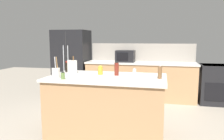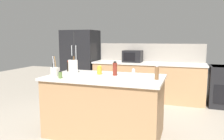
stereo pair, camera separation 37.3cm
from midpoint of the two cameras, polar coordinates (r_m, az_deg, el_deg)
ground_plane at (r=3.68m, az=1.19°, el=-16.20°), size 14.00×14.00×0.00m
back_counter_run at (r=5.55m, az=11.10°, el=-2.90°), size 2.74×0.66×0.94m
wall_backsplash at (r=5.77m, az=11.72°, el=4.50°), size 2.70×0.03×0.46m
kitchen_island at (r=3.52m, az=1.21°, el=-9.18°), size 1.82×1.02×0.94m
refrigerator at (r=6.06m, az=-6.41°, el=1.97°), size 0.90×0.75×1.75m
microwave at (r=5.53m, az=7.36°, el=3.58°), size 0.46×0.39×0.29m
knife_block at (r=3.79m, az=-7.41°, el=1.01°), size 0.16×0.15×0.29m
utensil_crock at (r=3.38m, az=-11.84°, el=-0.48°), size 0.12×0.12×0.32m
honey_jar at (r=3.57m, az=-0.33°, el=-0.09°), size 0.08×0.08×0.14m
soy_sauce_bottle at (r=3.96m, az=-8.66°, el=0.95°), size 0.06×0.06×0.19m
pepper_grinder at (r=3.22m, az=14.90°, el=-0.73°), size 0.06×0.06×0.21m
vinegar_bottle at (r=3.46m, az=3.85°, el=0.29°), size 0.07×0.07×0.23m
salt_shaker at (r=3.56m, az=8.64°, el=-0.53°), size 0.06×0.06×0.11m
spice_jar_oregano at (r=3.27m, az=-10.22°, el=-1.28°), size 0.06×0.06×0.11m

